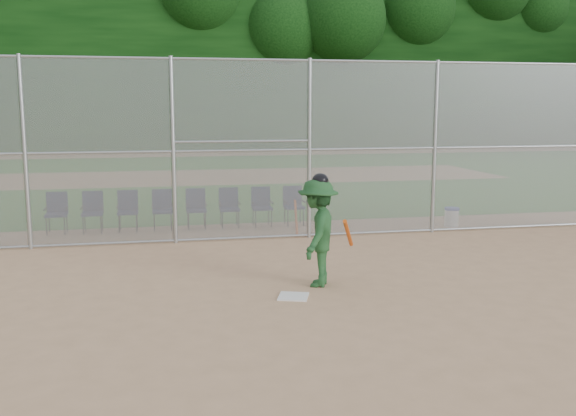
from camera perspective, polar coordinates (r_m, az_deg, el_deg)
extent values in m
plane|color=tan|center=(9.73, 2.99, -8.71)|extent=(100.00, 100.00, 0.00)
plane|color=#27621D|center=(27.22, -6.56, 2.78)|extent=(100.00, 100.00, 0.00)
plane|color=tan|center=(27.22, -6.56, 2.79)|extent=(24.00, 24.00, 0.00)
cube|color=gray|center=(14.19, -2.03, 5.16)|extent=(16.00, 0.02, 4.00)
cylinder|color=#9EA3A8|center=(14.19, -2.08, 13.04)|extent=(16.00, 0.05, 0.05)
cube|color=black|center=(44.09, -8.70, 12.28)|extent=(80.00, 5.00, 11.00)
cube|color=white|center=(10.15, 0.48, -7.87)|extent=(0.58, 0.58, 0.02)
imported|color=#1E4B23|center=(10.61, 2.66, -2.18)|extent=(1.09, 1.34, 1.80)
ellipsoid|color=black|center=(10.48, 2.70, 2.50)|extent=(0.27, 0.30, 0.23)
cylinder|color=#DB5514|center=(10.33, 5.36, -2.24)|extent=(0.38, 0.68, 0.56)
cylinder|color=white|center=(16.47, 14.34, -0.86)|extent=(0.35, 0.35, 0.41)
cylinder|color=#2636A7|center=(16.43, 14.37, -0.07)|extent=(0.37, 0.37, 0.05)
cylinder|color=#D84C14|center=(14.72, 0.71, -0.91)|extent=(0.06, 0.31, 0.83)
cylinder|color=black|center=(14.79, 1.85, -0.88)|extent=(0.06, 0.34, 0.82)
cylinder|color=#B2B2B7|center=(14.86, 2.98, -0.86)|extent=(0.06, 0.36, 0.81)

